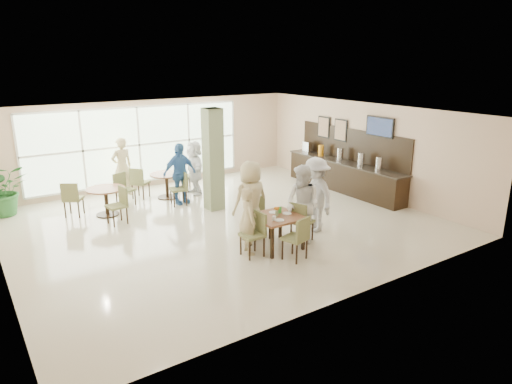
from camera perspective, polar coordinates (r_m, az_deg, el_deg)
ground at (r=11.73m, az=-4.09°, el=-3.93°), size 10.00×10.00×0.00m
room_shell at (r=11.25m, az=-4.27°, el=4.22°), size 10.00×10.00×10.00m
window_bank at (r=15.11m, az=-14.39°, el=5.72°), size 7.00×0.04×7.00m
column at (r=12.53m, az=-5.38°, el=4.04°), size 0.45×0.45×2.80m
main_table at (r=10.03m, az=2.60°, el=-3.47°), size 1.00×1.00×0.75m
round_table_left at (r=12.80m, az=-18.25°, el=-0.39°), size 1.01×1.01×0.75m
round_table_right at (r=13.95m, az=-11.10°, el=1.49°), size 1.00×1.00×0.75m
chairs_main_table at (r=10.09m, az=2.66°, el=-4.48°), size 1.93×1.95×0.95m
chairs_table_left at (r=12.84m, az=-18.32°, el=-0.71°), size 2.04×1.88×0.95m
chairs_table_right at (r=13.95m, az=-11.04°, el=1.17°), size 2.00×1.85×0.95m
tabletop_clutter at (r=10.00m, az=2.52°, el=-2.64°), size 0.74×0.69×0.21m
buffet_counter at (r=14.71m, az=10.92°, el=2.28°), size 0.64×4.70×1.95m
wall_tv at (r=13.84m, az=15.22°, el=7.87°), size 0.06×1.00×0.58m
framed_art_a at (r=14.97m, az=10.54°, el=7.61°), size 0.05×0.55×0.70m
framed_art_b at (r=15.55m, az=8.47°, el=8.03°), size 0.05×0.55×0.70m
potted_plant at (r=13.87m, az=-29.01°, el=0.19°), size 1.28×1.28×1.38m
teen_left at (r=9.73m, az=-0.94°, el=-3.60°), size 0.47×0.61×1.48m
teen_far at (r=10.57m, az=-0.65°, el=-0.96°), size 0.90×0.49×1.83m
teen_right at (r=10.32m, az=5.85°, el=-1.59°), size 0.79×0.96×1.79m
teen_standing at (r=11.06m, az=7.44°, el=-0.33°), size 0.80×1.24×1.82m
adult_a at (r=13.25m, az=-9.52°, el=2.28°), size 1.09×0.69×1.77m
adult_b at (r=14.16m, az=-7.73°, el=3.03°), size 0.80×1.59×1.66m
adult_standing at (r=14.42m, az=-16.40°, el=3.04°), size 0.71×0.52×1.80m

